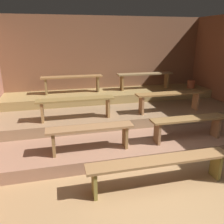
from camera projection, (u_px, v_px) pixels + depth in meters
name	position (u px, v px, depth m)	size (l,w,h in m)	color
ground	(129.00, 141.00, 4.99)	(6.52, 5.34, 0.08)	#97744C
wall_back	(106.00, 65.00, 6.67)	(6.52, 0.06, 2.67)	brown
platform_lower	(122.00, 125.00, 5.49)	(5.72, 3.35, 0.23)	#916951
platform_middle	(116.00, 109.00, 5.93)	(5.72, 2.24, 0.23)	#8C6E4F
platform_upper	(111.00, 95.00, 6.41)	(5.72, 1.04, 0.23)	olive
bench_floor_center	(160.00, 164.00, 3.34)	(2.19, 0.28, 0.46)	olive
bench_lower_left	(90.00, 132.00, 3.94)	(1.50, 0.28, 0.46)	#926843
bench_lower_right	(188.00, 123.00, 4.36)	(1.50, 0.28, 0.46)	olive
bench_middle_left	(76.00, 103.00, 4.81)	(1.63, 0.28, 0.46)	olive
bench_middle_right	(170.00, 97.00, 5.30)	(1.63, 0.28, 0.46)	olive
bench_upper_left	(72.00, 80.00, 6.10)	(1.62, 0.28, 0.46)	olive
bench_upper_right	(145.00, 77.00, 6.57)	(1.62, 0.28, 0.46)	olive
pail_upper	(191.00, 84.00, 6.77)	(0.22, 0.22, 0.22)	#9E4C2D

